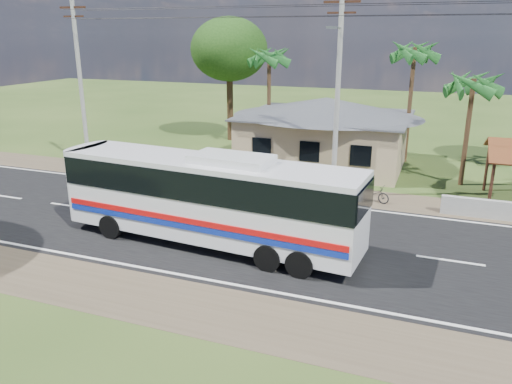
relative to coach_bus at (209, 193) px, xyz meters
The scene contains 10 objects.
ground 2.88m from the coach_bus, 79.80° to the left, with size 120.00×120.00×0.00m, color #294117.
road 2.87m from the coach_bus, 79.80° to the left, with size 120.00×16.00×0.03m.
house 14.85m from the coach_bus, 84.89° to the left, with size 12.40×10.00×5.00m.
utility_poles 9.48m from the coach_bus, 70.13° to the left, with size 32.80×2.22×11.00m.
palm_near 16.50m from the coach_bus, 52.48° to the left, with size 2.80×2.80×6.70m.
palm_mid 19.06m from the coach_bus, 69.91° to the left, with size 2.80×2.80×8.20m.
palm_far 18.70m from the coach_bus, 101.68° to the left, with size 2.80×2.80×7.70m.
tree_behind_house 21.78m from the coach_bus, 111.21° to the left, with size 6.00×6.00×9.61m.
coach_bus is the anchor object (origin of this frame).
motorcycle 9.81m from the coach_bus, 55.15° to the left, with size 0.61×1.75×0.92m, color black.
Camera 1 is at (8.16, -18.96, 8.38)m, focal length 35.00 mm.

